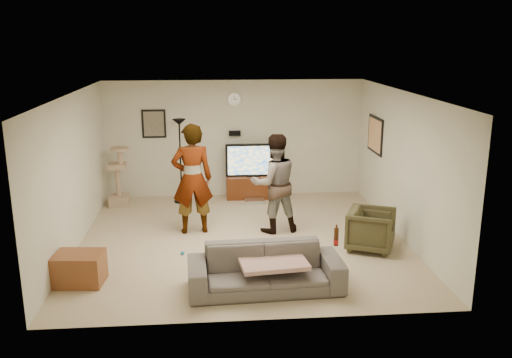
{
  "coord_description": "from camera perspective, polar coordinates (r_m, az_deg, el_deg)",
  "views": [
    {
      "loc": [
        -0.52,
        -8.76,
        3.4
      ],
      "look_at": [
        0.24,
        0.2,
        1.02
      ],
      "focal_mm": 38.12,
      "sensor_mm": 36.0,
      "label": 1
    }
  ],
  "objects": [
    {
      "name": "picture_back",
      "position": [
        11.69,
        -10.67,
        5.71
      ],
      "size": [
        0.42,
        0.03,
        0.52
      ],
      "primitive_type": "cube",
      "color": "#655F4F",
      "rests_on": "wall_back"
    },
    {
      "name": "armchair",
      "position": [
        9.08,
        11.98,
        -5.22
      ],
      "size": [
        0.97,
        0.96,
        0.68
      ],
      "primitive_type": "imported",
      "rotation": [
        0.0,
        0.0,
        1.15
      ],
      "color": "#3B371F",
      "rests_on": "floor"
    },
    {
      "name": "person_right",
      "position": [
        9.55,
        1.95,
        -0.46
      ],
      "size": [
        0.97,
        0.81,
        1.76
      ],
      "primitive_type": "imported",
      "rotation": [
        0.0,
        0.0,
        3.33
      ],
      "color": "teal",
      "rests_on": "floor"
    },
    {
      "name": "wall_right",
      "position": [
        9.59,
        15.2,
        1.35
      ],
      "size": [
        0.04,
        5.5,
        2.5
      ],
      "primitive_type": "cube",
      "color": "beige",
      "rests_on": "floor"
    },
    {
      "name": "person_left",
      "position": [
        9.54,
        -6.7,
        0.02
      ],
      "size": [
        0.77,
        0.56,
        1.96
      ],
      "primitive_type": "imported",
      "rotation": [
        0.0,
        0.0,
        3.27
      ],
      "color": "gray",
      "rests_on": "floor"
    },
    {
      "name": "floor_lamp",
      "position": [
        11.37,
        -7.92,
        1.84
      ],
      "size": [
        0.32,
        0.32,
        1.75
      ],
      "primitive_type": "cylinder",
      "color": "black",
      "rests_on": "floor"
    },
    {
      "name": "console_box",
      "position": [
        11.41,
        -0.14,
        -2.32
      ],
      "size": [
        0.4,
        0.3,
        0.07
      ],
      "primitive_type": "cube",
      "color": "silver",
      "rests_on": "floor"
    },
    {
      "name": "wall_clock",
      "position": [
        11.56,
        -2.29,
        8.36
      ],
      "size": [
        0.26,
        0.04,
        0.26
      ],
      "primitive_type": "cylinder",
      "rotation": [
        1.57,
        0.0,
        0.0
      ],
      "color": "white",
      "rests_on": "wall_back"
    },
    {
      "name": "sofa",
      "position": [
        7.53,
        0.99,
        -9.39
      ],
      "size": [
        2.15,
        0.93,
        0.62
      ],
      "primitive_type": "imported",
      "rotation": [
        0.0,
        0.0,
        0.05
      ],
      "color": "#58524D",
      "rests_on": "floor"
    },
    {
      "name": "tv_screen",
      "position": [
        11.54,
        -0.28,
        1.96
      ],
      "size": [
        1.08,
        0.01,
        0.62
      ],
      "primitive_type": "cube",
      "color": "#F4C855",
      "rests_on": "tv"
    },
    {
      "name": "picture_right",
      "position": [
        11.02,
        12.4,
        4.55
      ],
      "size": [
        0.03,
        0.78,
        0.62
      ],
      "primitive_type": "cube",
      "color": "tan",
      "rests_on": "wall_right"
    },
    {
      "name": "side_table",
      "position": [
        8.14,
        -18.05,
        -8.92
      ],
      "size": [
        0.71,
        0.56,
        0.45
      ],
      "primitive_type": "cube",
      "rotation": [
        0.0,
        0.0,
        -0.09
      ],
      "color": "brown",
      "rests_on": "floor"
    },
    {
      "name": "cat_tree",
      "position": [
        11.45,
        -14.31,
        0.27
      ],
      "size": [
        0.42,
        0.42,
        1.23
      ],
      "primitive_type": "cube",
      "rotation": [
        0.0,
        0.0,
        0.07
      ],
      "color": "tan",
      "rests_on": "floor"
    },
    {
      "name": "floor",
      "position": [
        9.41,
        -1.39,
        -6.42
      ],
      "size": [
        5.5,
        5.5,
        0.02
      ],
      "primitive_type": "cube",
      "color": "tan",
      "rests_on": "ground"
    },
    {
      "name": "wall_left",
      "position": [
        9.29,
        -18.63,
        0.66
      ],
      "size": [
        0.04,
        5.5,
        2.5
      ],
      "primitive_type": "cube",
      "color": "beige",
      "rests_on": "floor"
    },
    {
      "name": "wall_speaker",
      "position": [
        11.63,
        -2.25,
        4.82
      ],
      "size": [
        0.25,
        0.1,
        0.1
      ],
      "primitive_type": "cube",
      "color": "black",
      "rests_on": "wall_back"
    },
    {
      "name": "tv",
      "position": [
        11.59,
        -0.3,
        2.01
      ],
      "size": [
        1.18,
        0.08,
        0.7
      ],
      "primitive_type": "cube",
      "color": "black",
      "rests_on": "tv_stand"
    },
    {
      "name": "ceiling",
      "position": [
        8.82,
        -1.49,
        9.03
      ],
      "size": [
        5.5,
        5.5,
        0.02
      ],
      "primitive_type": "cube",
      "color": "white",
      "rests_on": "wall_back"
    },
    {
      "name": "wall_front",
      "position": [
        6.4,
        0.06,
        -4.79
      ],
      "size": [
        5.5,
        0.04,
        2.5
      ],
      "primitive_type": "cube",
      "color": "beige",
      "rests_on": "floor"
    },
    {
      "name": "toy_ball",
      "position": [
        8.85,
        -7.72,
        -7.7
      ],
      "size": [
        0.06,
        0.06,
        0.06
      ],
      "primitive_type": "sphere",
      "color": "#197293",
      "rests_on": "floor"
    },
    {
      "name": "beer_bottle",
      "position": [
        7.52,
        8.41,
        -6.03
      ],
      "size": [
        0.06,
        0.06,
        0.25
      ],
      "primitive_type": "cylinder",
      "color": "#3E1C08",
      "rests_on": "sofa"
    },
    {
      "name": "tv_stand",
      "position": [
        11.73,
        -0.3,
        -0.8
      ],
      "size": [
        1.15,
        0.45,
        0.48
      ],
      "primitive_type": "cube",
      "color": "#48200C",
      "rests_on": "floor"
    },
    {
      "name": "wall_back",
      "position": [
        11.72,
        -2.26,
        4.24
      ],
      "size": [
        5.5,
        0.04,
        2.5
      ],
      "primitive_type": "cube",
      "color": "beige",
      "rests_on": "floor"
    },
    {
      "name": "throw_blanket",
      "position": [
        7.5,
        1.74,
        -8.61
      ],
      "size": [
        0.98,
        0.8,
        0.06
      ],
      "primitive_type": "cube",
      "rotation": [
        0.0,
        0.0,
        0.12
      ],
      "color": "#D39F90",
      "rests_on": "sofa"
    }
  ]
}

